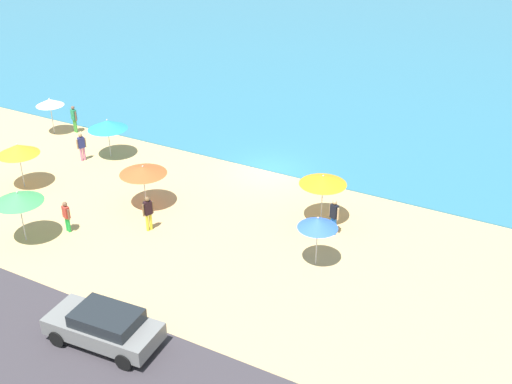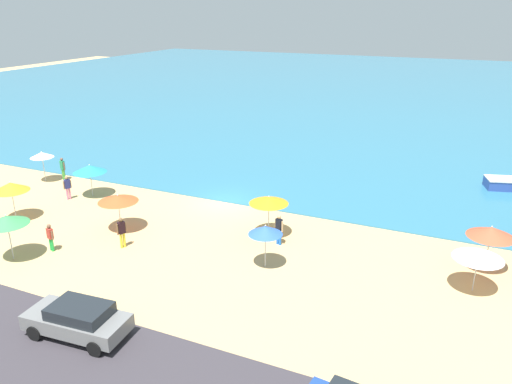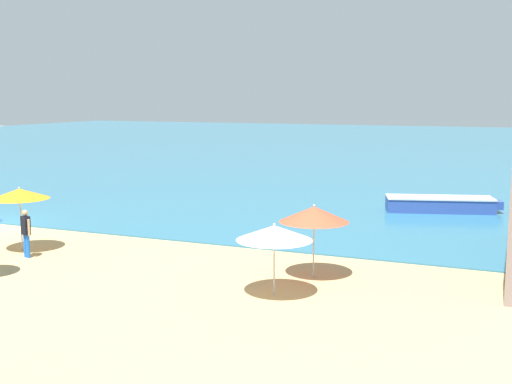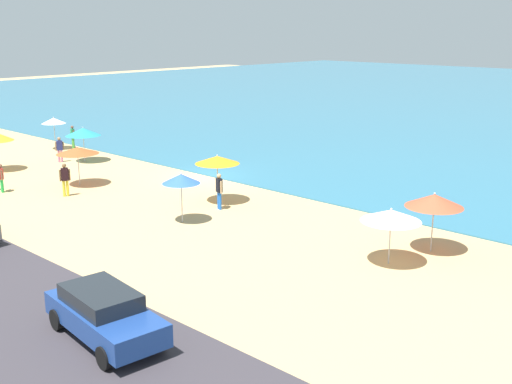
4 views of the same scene
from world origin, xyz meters
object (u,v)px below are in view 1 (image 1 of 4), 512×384
at_px(beach_umbrella_0, 18,149).
at_px(bather_0, 82,145).
at_px(bather_2, 148,212).
at_px(bather_1, 74,118).
at_px(beach_umbrella_9, 143,170).
at_px(beach_umbrella_3, 18,198).
at_px(beach_umbrella_5, 50,102).
at_px(bather_3, 334,215).
at_px(bather_4, 66,215).
at_px(beach_umbrella_4, 323,180).
at_px(beach_umbrella_7, 107,125).
at_px(parked_car_4, 104,326).
at_px(beach_umbrella_6, 318,223).

bearing_deg(beach_umbrella_0, bather_0, 82.85).
bearing_deg(bather_2, bather_1, 146.99).
bearing_deg(beach_umbrella_9, bather_2, -48.77).
distance_m(beach_umbrella_3, bather_0, 8.80).
distance_m(beach_umbrella_5, bather_1, 1.73).
xyz_separation_m(beach_umbrella_9, bather_3, (9.33, 2.04, -0.99)).
height_order(bather_3, bather_4, bather_3).
distance_m(bather_0, bather_3, 15.87).
height_order(beach_umbrella_4, beach_umbrella_7, beach_umbrella_4).
bearing_deg(beach_umbrella_4, beach_umbrella_5, 174.23).
bearing_deg(beach_umbrella_3, beach_umbrella_7, 106.01).
bearing_deg(bather_4, bather_1, 131.11).
height_order(bather_1, bather_4, bather_1).
distance_m(beach_umbrella_7, parked_car_4, 16.60).
distance_m(bather_1, bather_3, 19.54).
bearing_deg(beach_umbrella_0, bather_1, 112.03).
distance_m(beach_umbrella_4, beach_umbrella_6, 3.69).
bearing_deg(bather_2, bather_3, 26.43).
height_order(beach_umbrella_6, bather_4, beach_umbrella_6).
bearing_deg(beach_umbrella_5, bather_1, 39.60).
distance_m(beach_umbrella_7, bather_4, 8.49).
bearing_deg(bather_4, beach_umbrella_5, 137.22).
distance_m(beach_umbrella_7, bather_0, 1.91).
distance_m(beach_umbrella_0, beach_umbrella_3, 5.69).
xyz_separation_m(beach_umbrella_0, bather_0, (0.50, 4.02, -1.22)).
distance_m(beach_umbrella_6, beach_umbrella_7, 15.74).
height_order(beach_umbrella_0, beach_umbrella_3, beach_umbrella_3).
bearing_deg(bather_4, parked_car_4, -37.88).
relative_size(beach_umbrella_0, beach_umbrella_5, 1.05).
height_order(beach_umbrella_5, bather_0, beach_umbrella_5).
bearing_deg(bather_2, beach_umbrella_7, 141.53).
bearing_deg(bather_4, beach_umbrella_9, 65.50).
bearing_deg(beach_umbrella_6, beach_umbrella_3, -159.57).
distance_m(beach_umbrella_3, bather_2, 5.78).
bearing_deg(beach_umbrella_3, beach_umbrella_4, 35.86).
distance_m(beach_umbrella_7, bather_3, 14.94).
height_order(beach_umbrella_0, bather_1, beach_umbrella_0).
bearing_deg(bather_2, beach_umbrella_0, 177.30).
height_order(beach_umbrella_4, bather_4, beach_umbrella_4).
height_order(beach_umbrella_3, bather_4, beach_umbrella_3).
xyz_separation_m(bather_4, parked_car_4, (6.76, -5.26, -0.06)).
height_order(beach_umbrella_7, beach_umbrella_9, beach_umbrella_7).
bearing_deg(beach_umbrella_3, beach_umbrella_5, 128.62).
bearing_deg(beach_umbrella_0, beach_umbrella_3, -42.93).
distance_m(beach_umbrella_7, bather_1, 4.89).
height_order(beach_umbrella_5, bather_1, beach_umbrella_5).
xyz_separation_m(beach_umbrella_4, beach_umbrella_9, (-8.37, -2.84, -0.23)).
bearing_deg(parked_car_4, bather_3, 68.83).
bearing_deg(beach_umbrella_5, bather_0, -26.37).
xyz_separation_m(beach_umbrella_4, bather_0, (-14.90, -0.22, -1.28)).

